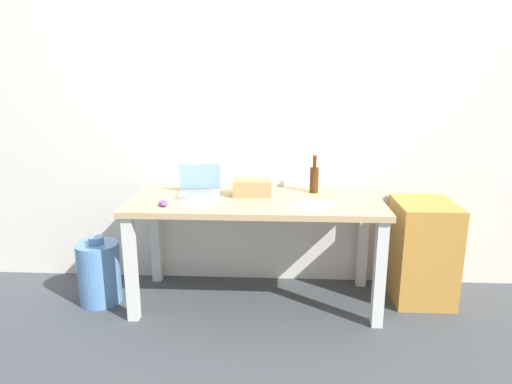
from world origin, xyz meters
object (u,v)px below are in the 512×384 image
object	(u,v)px
beer_bottle	(314,179)
desk	(256,214)
cardboard_box	(251,188)
computer_mouse	(163,203)
water_cooler_jug	(99,272)
laptop_left	(200,188)
filing_cabinet	(422,251)

from	to	relation	value
beer_bottle	desk	bearing A→B (deg)	-152.83
beer_bottle	cardboard_box	world-z (taller)	beer_bottle
computer_mouse	cardboard_box	bearing A→B (deg)	7.26
beer_bottle	computer_mouse	bearing A→B (deg)	-158.10
computer_mouse	water_cooler_jug	distance (m)	0.76
computer_mouse	desk	bearing A→B (deg)	-2.81
laptop_left	water_cooler_jug	world-z (taller)	laptop_left
water_cooler_jug	filing_cabinet	distance (m)	2.29
beer_bottle	water_cooler_jug	distance (m)	1.66
beer_bottle	water_cooler_jug	xyz separation A→B (m)	(-1.51, -0.27, -0.63)
beer_bottle	water_cooler_jug	size ratio (longest dim) A/B	0.55
filing_cabinet	desk	bearing A→B (deg)	-174.21
cardboard_box	beer_bottle	bearing A→B (deg)	13.37
beer_bottle	computer_mouse	distance (m)	1.07
computer_mouse	cardboard_box	size ratio (longest dim) A/B	0.38
desk	computer_mouse	xyz separation A→B (m)	(-0.59, -0.19, 0.12)
beer_bottle	water_cooler_jug	bearing A→B (deg)	-169.68
computer_mouse	filing_cabinet	world-z (taller)	computer_mouse
cardboard_box	water_cooler_jug	size ratio (longest dim) A/B	0.54
filing_cabinet	beer_bottle	bearing A→B (deg)	173.48
water_cooler_jug	filing_cabinet	world-z (taller)	filing_cabinet
desk	beer_bottle	xyz separation A→B (m)	(0.40, 0.21, 0.21)
laptop_left	computer_mouse	bearing A→B (deg)	-121.78
computer_mouse	cardboard_box	distance (m)	0.62
desk	beer_bottle	size ratio (longest dim) A/B	6.34
laptop_left	cardboard_box	xyz separation A→B (m)	(0.37, -0.00, 0.01)
beer_bottle	filing_cabinet	size ratio (longest dim) A/B	0.38
laptop_left	filing_cabinet	xyz separation A→B (m)	(1.58, 0.01, -0.44)
beer_bottle	computer_mouse	xyz separation A→B (m)	(-0.99, -0.40, -0.08)
computer_mouse	water_cooler_jug	xyz separation A→B (m)	(-0.52, 0.12, -0.55)
desk	beer_bottle	distance (m)	0.50
cardboard_box	water_cooler_jug	world-z (taller)	cardboard_box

